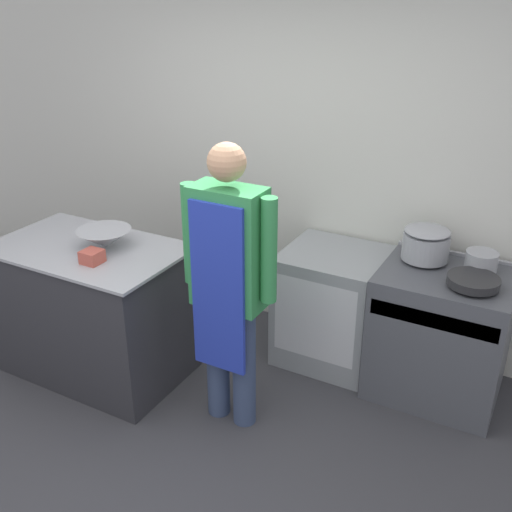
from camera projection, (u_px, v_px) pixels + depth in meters
ground_plane at (139, 488)px, 3.24m from camera, size 14.00×14.00×0.00m
wall_back at (304, 157)px, 4.32m from camera, size 8.00×0.05×2.70m
prep_counter at (95, 310)px, 4.07m from camera, size 1.26×0.78×0.93m
stove at (440, 334)px, 3.86m from camera, size 0.81×0.67×0.88m
fridge_unit at (331, 306)px, 4.23m from camera, size 0.68×0.64×0.82m
person_cook at (228, 276)px, 3.37m from camera, size 0.59×0.24×1.75m
mixing_bowl at (105, 239)px, 3.85m from camera, size 0.35×0.35×0.12m
plastic_tub at (92, 257)px, 3.65m from camera, size 0.12×0.12×0.08m
stock_pot at (426, 243)px, 3.80m from camera, size 0.30×0.30×0.22m
saute_pan at (473, 281)px, 3.50m from camera, size 0.30×0.30×0.05m
sauce_pot at (481, 261)px, 3.67m from camera, size 0.20×0.20×0.12m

